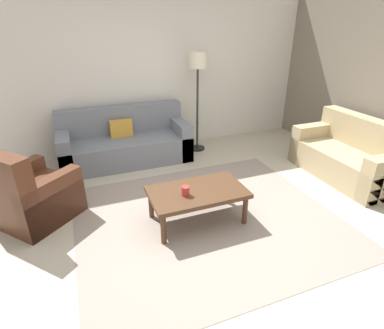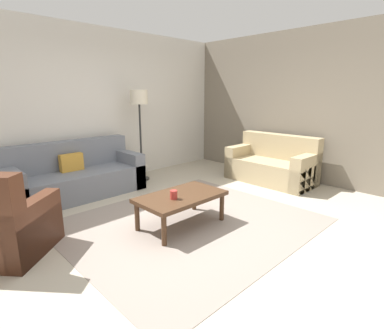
# 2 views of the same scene
# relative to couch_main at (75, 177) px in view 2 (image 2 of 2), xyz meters

# --- Properties ---
(ground_plane) EXTENTS (8.00, 8.00, 0.00)m
(ground_plane) POSITION_rel_couch_main_xyz_m (0.58, -2.12, -0.30)
(ground_plane) COLOR #B2A893
(rear_partition) EXTENTS (6.00, 0.12, 2.80)m
(rear_partition) POSITION_rel_couch_main_xyz_m (0.58, 0.48, 1.10)
(rear_partition) COLOR silver
(rear_partition) RESTS_ON ground_plane
(stone_feature_panel) EXTENTS (0.12, 5.20, 2.80)m
(stone_feature_panel) POSITION_rel_couch_main_xyz_m (3.58, -2.12, 1.10)
(stone_feature_panel) COLOR slate
(stone_feature_panel) RESTS_ON ground_plane
(area_rug) EXTENTS (3.03, 2.63, 0.01)m
(area_rug) POSITION_rel_couch_main_xyz_m (0.58, -2.12, -0.30)
(area_rug) COLOR gray
(area_rug) RESTS_ON ground_plane
(couch_main) EXTENTS (2.08, 0.86, 0.88)m
(couch_main) POSITION_rel_couch_main_xyz_m (0.00, 0.00, 0.00)
(couch_main) COLOR slate
(couch_main) RESTS_ON ground_plane
(couch_loveseat) EXTENTS (0.82, 1.58, 0.88)m
(couch_loveseat) POSITION_rel_couch_main_xyz_m (3.06, -1.84, 0.00)
(couch_loveseat) COLOR tan
(couch_loveseat) RESTS_ON ground_plane
(armchair_leather) EXTENTS (1.13, 1.13, 0.95)m
(armchair_leather) POSITION_rel_couch_main_xyz_m (-1.36, -1.38, 0.01)
(armchair_leather) COLOR #4C2819
(armchair_leather) RESTS_ON ground_plane
(coffee_table) EXTENTS (1.10, 0.64, 0.41)m
(coffee_table) POSITION_rel_couch_main_xyz_m (0.46, -2.09, 0.06)
(coffee_table) COLOR #472D1C
(coffee_table) RESTS_ON ground_plane
(cup) EXTENTS (0.09, 0.09, 0.11)m
(cup) POSITION_rel_couch_main_xyz_m (0.30, -2.14, 0.16)
(cup) COLOR #B2332D
(cup) RESTS_ON coffee_table
(lamp_standing) EXTENTS (0.32, 0.32, 1.71)m
(lamp_standing) POSITION_rel_couch_main_xyz_m (1.31, -0.02, 1.11)
(lamp_standing) COLOR black
(lamp_standing) RESTS_ON ground_plane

